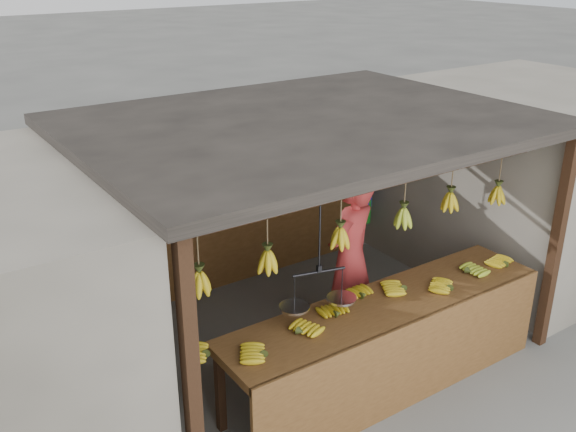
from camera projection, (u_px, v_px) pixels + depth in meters
ground at (304, 336)px, 6.92m from camera, size 80.00×80.00×0.00m
stall at (286, 153)px, 6.41m from camera, size 4.30×3.30×2.40m
neighbor_right at (530, 174)px, 8.34m from camera, size 3.00×3.00×2.30m
counter at (394, 328)px, 5.77m from camera, size 3.54×0.76×0.96m
hanging_bananas at (305, 196)px, 6.28m from camera, size 3.56×2.23×0.40m
balance_scale at (318, 297)px, 5.42m from camera, size 0.67×0.36×0.93m
vendor at (350, 257)px, 6.63m from camera, size 0.77×0.63×1.82m
bag_bundles at (364, 180)px, 8.56m from camera, size 0.08×0.26×1.21m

